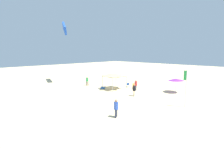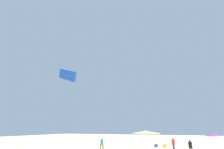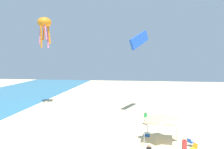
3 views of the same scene
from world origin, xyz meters
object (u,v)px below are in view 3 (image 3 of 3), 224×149
object	(u,v)px
folding_chair_left_of_tent	(194,147)
person_kite_handler	(184,146)
folding_chair_near_cooler	(190,142)
kite_parafoil_blue	(139,40)
canopy_tent	(161,119)
cooler_box	(147,134)
kite_octopus_orange	(44,24)
person_far_stroller	(146,117)

from	to	relation	value
folding_chair_left_of_tent	person_kite_handler	xyz separation A→B (m)	(-1.14, 1.04, 0.57)
folding_chair_near_cooler	kite_parafoil_blue	size ratio (longest dim) A/B	0.16
canopy_tent	cooler_box	size ratio (longest dim) A/B	5.27
canopy_tent	cooler_box	world-z (taller)	canopy_tent
kite_octopus_orange	person_far_stroller	bearing A→B (deg)	-152.40
canopy_tent	person_kite_handler	xyz separation A→B (m)	(-3.30, -1.70, -1.37)
canopy_tent	person_kite_handler	distance (m)	3.96
folding_chair_left_of_tent	person_far_stroller	bearing A→B (deg)	169.41
folding_chair_left_of_tent	person_far_stroller	size ratio (longest dim) A/B	0.48
folding_chair_left_of_tent	kite_parafoil_blue	distance (m)	18.24
cooler_box	person_far_stroller	xyz separation A→B (m)	(4.26, 0.13, 0.80)
cooler_box	person_kite_handler	world-z (taller)	person_kite_handler
canopy_tent	folding_chair_left_of_tent	distance (m)	3.99
folding_chair_left_of_tent	folding_chair_near_cooler	bearing A→B (deg)	142.87
folding_chair_near_cooler	kite_octopus_orange	world-z (taller)	kite_octopus_orange
folding_chair_left_of_tent	cooler_box	distance (m)	5.52
canopy_tent	folding_chair_left_of_tent	bearing A→B (deg)	-128.22
cooler_box	folding_chair_left_of_tent	bearing A→B (deg)	-131.34
person_far_stroller	person_kite_handler	size ratio (longest dim) A/B	0.96
cooler_box	kite_octopus_orange	xyz separation A→B (m)	(12.26, 17.04, 13.93)
canopy_tent	kite_parafoil_blue	world-z (taller)	kite_parafoil_blue
folding_chair_left_of_tent	person_kite_handler	bearing A→B (deg)	-81.22
person_kite_handler	canopy_tent	bearing A→B (deg)	98.82
person_kite_handler	kite_parafoil_blue	world-z (taller)	kite_parafoil_blue
folding_chair_near_cooler	cooler_box	world-z (taller)	folding_chair_near_cooler
person_far_stroller	kite_parafoil_blue	size ratio (longest dim) A/B	0.34
folding_chair_near_cooler	person_far_stroller	size ratio (longest dim) A/B	0.48
folding_chair_left_of_tent	cooler_box	bearing A→B (deg)	-170.26
folding_chair_left_of_tent	cooler_box	world-z (taller)	folding_chair_left_of_tent
kite_octopus_orange	cooler_box	bearing A→B (deg)	-162.83
kite_parafoil_blue	canopy_tent	bearing A→B (deg)	37.31
folding_chair_left_of_tent	kite_octopus_orange	size ratio (longest dim) A/B	0.16
person_far_stroller	kite_octopus_orange	xyz separation A→B (m)	(7.99, 16.92, 13.13)
canopy_tent	folding_chair_near_cooler	xyz separation A→B (m)	(-0.80, -2.70, -1.94)
folding_chair_left_of_tent	cooler_box	xyz separation A→B (m)	(3.64, 4.14, -0.27)
folding_chair_near_cooler	cooler_box	size ratio (longest dim) A/B	1.23
folding_chair_left_of_tent	person_far_stroller	xyz separation A→B (m)	(7.90, 4.26, 0.53)
folding_chair_left_of_tent	kite_parafoil_blue	size ratio (longest dim) A/B	0.16
folding_chair_near_cooler	kite_parafoil_blue	world-z (taller)	kite_parafoil_blue
kite_parafoil_blue	kite_octopus_orange	xyz separation A→B (m)	(2.06, 15.92, 3.00)
folding_chair_left_of_tent	person_kite_handler	distance (m)	1.65
folding_chair_left_of_tent	kite_octopus_orange	bearing A→B (deg)	-165.81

